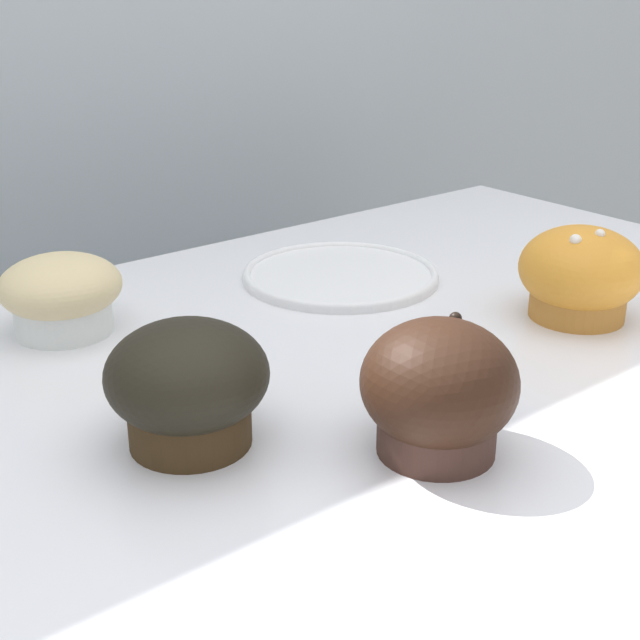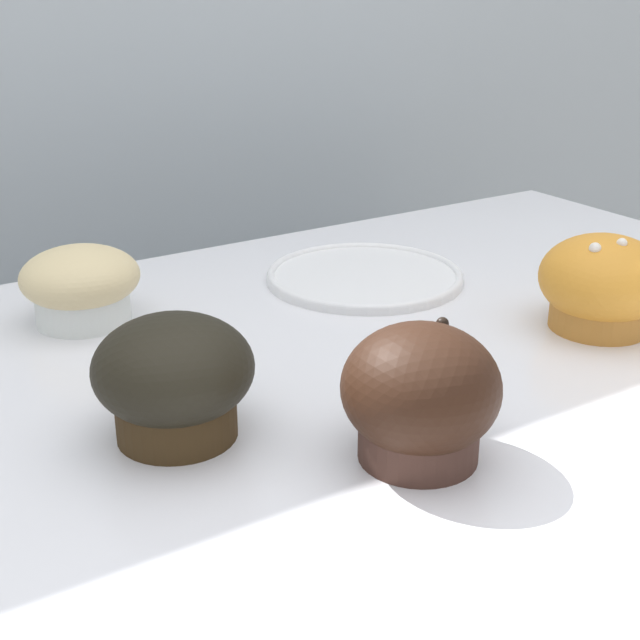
% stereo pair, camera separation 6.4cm
% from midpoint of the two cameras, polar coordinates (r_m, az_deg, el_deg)
% --- Properties ---
extents(wall_back, '(3.20, 0.10, 1.80)m').
position_cam_midpoint_polar(wall_back, '(1.19, -18.62, 6.94)').
color(wall_back, '#A8B2B7').
rests_on(wall_back, ground).
extents(muffin_front_center, '(0.10, 0.10, 0.07)m').
position_cam_midpoint_polar(muffin_front_center, '(0.76, -18.57, 1.57)').
color(muffin_front_center, white).
rests_on(muffin_front_center, display_counter).
extents(muffin_back_left, '(0.10, 0.10, 0.08)m').
position_cam_midpoint_polar(muffin_back_left, '(0.77, 14.09, 2.77)').
color(muffin_back_left, '#BF7A31').
rests_on(muffin_back_left, display_counter).
extents(muffin_back_right, '(0.10, 0.10, 0.08)m').
position_cam_midpoint_polar(muffin_back_right, '(0.56, -11.71, -4.16)').
color(muffin_back_right, '#382714').
rests_on(muffin_back_right, display_counter).
extents(muffin_front_left, '(0.10, 0.10, 0.09)m').
position_cam_midpoint_polar(muffin_front_left, '(0.54, 4.28, -4.68)').
color(muffin_front_left, '#412820').
rests_on(muffin_front_left, display_counter).
extents(serving_plate, '(0.19, 0.19, 0.01)m').
position_cam_midpoint_polar(serving_plate, '(0.85, -0.82, 2.90)').
color(serving_plate, white).
rests_on(serving_plate, display_counter).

